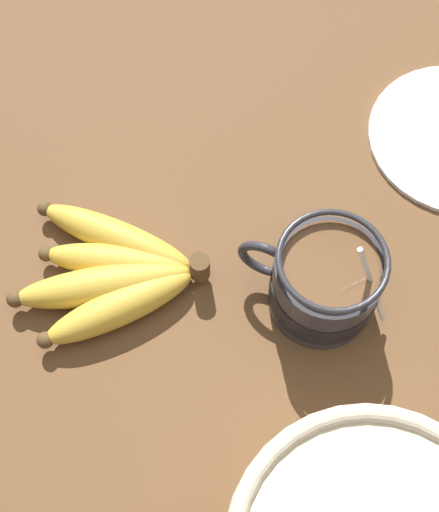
# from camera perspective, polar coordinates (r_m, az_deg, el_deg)

# --- Properties ---
(table) EXTENTS (1.26, 1.26, 0.03)m
(table) POSITION_cam_1_polar(r_m,az_deg,el_deg) (0.73, 5.47, -4.04)
(table) COLOR brown
(table) RESTS_ON ground
(coffee_mug) EXTENTS (0.16, 0.10, 0.14)m
(coffee_mug) POSITION_cam_1_polar(r_m,az_deg,el_deg) (0.68, 8.33, -2.20)
(coffee_mug) COLOR #28282D
(coffee_mug) RESTS_ON table
(banana_bunch) EXTENTS (0.19, 0.16, 0.04)m
(banana_bunch) POSITION_cam_1_polar(r_m,az_deg,el_deg) (0.71, -8.50, -1.40)
(banana_bunch) COLOR #4C381E
(banana_bunch) RESTS_ON table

